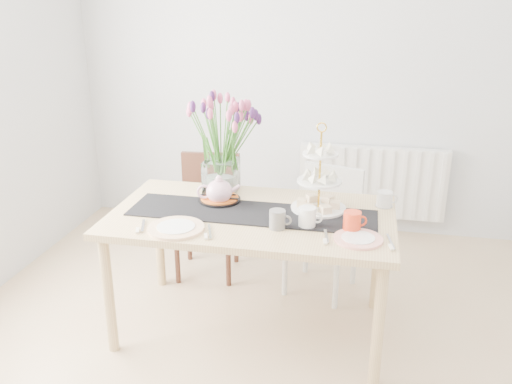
% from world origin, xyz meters
% --- Properties ---
extents(room_shell, '(4.50, 4.50, 4.50)m').
position_xyz_m(room_shell, '(0.00, 0.00, 1.30)').
color(room_shell, tan).
rests_on(room_shell, ground).
extents(radiator, '(1.20, 0.08, 0.60)m').
position_xyz_m(radiator, '(0.50, 2.19, 0.45)').
color(radiator, white).
rests_on(radiator, room_shell).
extents(dining_table, '(1.60, 0.90, 0.75)m').
position_xyz_m(dining_table, '(-0.18, 0.61, 0.67)').
color(dining_table, tan).
rests_on(dining_table, ground).
extents(chair_brown, '(0.46, 0.46, 0.85)m').
position_xyz_m(chair_brown, '(-0.65, 1.31, 0.49)').
color(chair_brown, '#3D1E16').
rests_on(chair_brown, ground).
extents(chair_white, '(0.51, 0.51, 0.84)m').
position_xyz_m(chair_white, '(0.20, 1.22, 0.49)').
color(chair_white, silver).
rests_on(chair_white, ground).
extents(table_runner, '(1.40, 0.35, 0.01)m').
position_xyz_m(table_runner, '(-0.18, 0.61, 0.75)').
color(table_runner, black).
rests_on(table_runner, dining_table).
extents(tulip_vase, '(0.72, 0.72, 0.62)m').
position_xyz_m(tulip_vase, '(-0.45, 0.95, 1.15)').
color(tulip_vase, silver).
rests_on(tulip_vase, dining_table).
extents(cake_stand, '(0.31, 0.31, 0.46)m').
position_xyz_m(cake_stand, '(0.18, 0.74, 0.88)').
color(cake_stand, gold).
rests_on(cake_stand, dining_table).
extents(teapot, '(0.29, 0.26, 0.16)m').
position_xyz_m(teapot, '(-0.40, 0.72, 0.83)').
color(teapot, silver).
rests_on(teapot, dining_table).
extents(cream_jug, '(0.10, 0.10, 0.09)m').
position_xyz_m(cream_jug, '(0.55, 0.87, 0.80)').
color(cream_jug, silver).
rests_on(cream_jug, dining_table).
extents(tart_tin, '(0.25, 0.25, 0.03)m').
position_xyz_m(tart_tin, '(-0.41, 0.75, 0.76)').
color(tart_tin, black).
rests_on(tart_tin, dining_table).
extents(mug_grey, '(0.09, 0.09, 0.10)m').
position_xyz_m(mug_grey, '(-0.01, 0.44, 0.80)').
color(mug_grey, slate).
rests_on(mug_grey, dining_table).
extents(mug_white, '(0.09, 0.09, 0.11)m').
position_xyz_m(mug_white, '(0.15, 0.49, 0.81)').
color(mug_white, white).
rests_on(mug_white, dining_table).
extents(mug_orange, '(0.12, 0.12, 0.11)m').
position_xyz_m(mug_orange, '(0.38, 0.48, 0.80)').
color(mug_orange, red).
rests_on(mug_orange, dining_table).
extents(plate_left, '(0.38, 0.38, 0.02)m').
position_xyz_m(plate_left, '(-0.53, 0.31, 0.76)').
color(plate_left, white).
rests_on(plate_left, dining_table).
extents(plate_right, '(0.29, 0.29, 0.01)m').
position_xyz_m(plate_right, '(0.42, 0.38, 0.76)').
color(plate_right, white).
rests_on(plate_right, dining_table).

